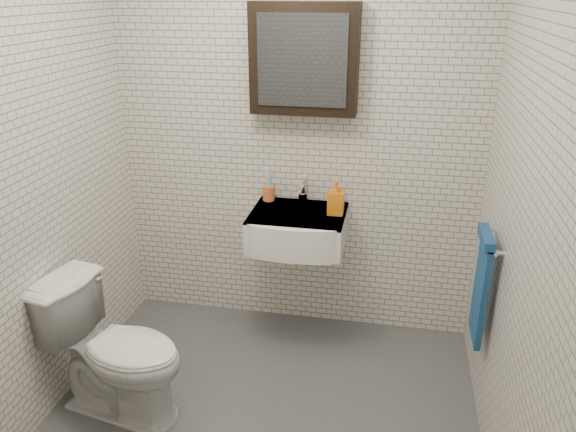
% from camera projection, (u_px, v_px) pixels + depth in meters
% --- Properties ---
extents(ground, '(2.20, 2.00, 0.01)m').
position_uv_depth(ground, '(262.00, 418.00, 2.90)').
color(ground, '#47494E').
rests_on(ground, ground).
extents(room_shell, '(2.22, 2.02, 2.51)m').
position_uv_depth(room_shell, '(255.00, 143.00, 2.34)').
color(room_shell, silver).
rests_on(room_shell, ground).
extents(washbasin, '(0.55, 0.50, 0.20)m').
position_uv_depth(washbasin, '(297.00, 230.00, 3.27)').
color(washbasin, white).
rests_on(washbasin, room_shell).
extents(faucet, '(0.06, 0.20, 0.15)m').
position_uv_depth(faucet, '(303.00, 193.00, 3.39)').
color(faucet, silver).
rests_on(faucet, washbasin).
extents(mirror_cabinet, '(0.60, 0.15, 0.60)m').
position_uv_depth(mirror_cabinet, '(304.00, 59.00, 3.09)').
color(mirror_cabinet, black).
rests_on(mirror_cabinet, room_shell).
extents(towel_rail, '(0.09, 0.30, 0.58)m').
position_uv_depth(towel_rail, '(482.00, 282.00, 2.76)').
color(towel_rail, silver).
rests_on(towel_rail, room_shell).
extents(toothbrush_cup, '(0.09, 0.09, 0.20)m').
position_uv_depth(toothbrush_cup, '(269.00, 192.00, 3.44)').
color(toothbrush_cup, '#D16634').
rests_on(toothbrush_cup, washbasin).
extents(soap_bottle, '(0.09, 0.09, 0.20)m').
position_uv_depth(soap_bottle, '(336.00, 197.00, 3.22)').
color(soap_bottle, orange).
rests_on(soap_bottle, washbasin).
extents(toilet, '(0.79, 0.55, 0.74)m').
position_uv_depth(toilet, '(116.00, 350.00, 2.84)').
color(toilet, white).
rests_on(toilet, ground).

